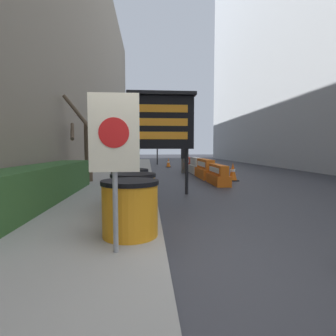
# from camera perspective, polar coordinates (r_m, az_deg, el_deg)

# --- Properties ---
(ground_plane) EXTENTS (120.00, 120.00, 0.00)m
(ground_plane) POSITION_cam_1_polar(r_m,az_deg,el_deg) (3.19, -0.12, -21.41)
(ground_plane) COLOR #2D2D33
(sidewalk_left) EXTENTS (3.28, 56.00, 0.16)m
(sidewalk_left) POSITION_cam_1_polar(r_m,az_deg,el_deg) (3.46, -29.99, -18.50)
(sidewalk_left) COLOR gray
(sidewalk_left) RESTS_ON ground_plane
(building_left_facade) EXTENTS (0.40, 50.40, 14.87)m
(building_left_facade) POSITION_cam_1_polar(r_m,az_deg,el_deg) (14.42, -19.58, 28.81)
(building_left_facade) COLOR #706656
(building_left_facade) RESTS_ON ground_plane
(hedge_strip) EXTENTS (0.90, 6.39, 0.83)m
(hedge_strip) POSITION_cam_1_polar(r_m,az_deg,el_deg) (6.51, -26.67, -3.36)
(hedge_strip) COLOR #284C23
(hedge_strip) RESTS_ON sidewalk_left
(bare_tree) EXTENTS (1.50, 1.55, 3.15)m
(bare_tree) POSITION_cam_1_polar(r_m,az_deg,el_deg) (10.21, -17.19, 5.17)
(bare_tree) COLOR #4C3D2D
(bare_tree) RESTS_ON sidewalk_left
(barrel_drum_foreground) EXTENTS (0.81, 0.81, 0.79)m
(barrel_drum_foreground) POSITION_cam_1_polar(r_m,az_deg,el_deg) (3.76, -8.25, -8.58)
(barrel_drum_foreground) COLOR orange
(barrel_drum_foreground) RESTS_ON sidewalk_left
(barrel_drum_middle) EXTENTS (0.81, 0.81, 0.79)m
(barrel_drum_middle) POSITION_cam_1_polar(r_m,az_deg,el_deg) (4.73, -7.58, -5.91)
(barrel_drum_middle) COLOR orange
(barrel_drum_middle) RESTS_ON sidewalk_left
(barrel_drum_back) EXTENTS (0.81, 0.81, 0.79)m
(barrel_drum_back) POSITION_cam_1_polar(r_m,az_deg,el_deg) (5.72, -8.33, -4.16)
(barrel_drum_back) COLOR orange
(barrel_drum_back) RESTS_ON sidewalk_left
(warning_sign) EXTENTS (0.58, 0.08, 1.86)m
(warning_sign) POSITION_cam_1_polar(r_m,az_deg,el_deg) (3.08, -11.62, 5.01)
(warning_sign) COLOR gray
(warning_sign) RESTS_ON sidewalk_left
(message_board) EXTENTS (2.02, 0.36, 3.04)m
(message_board) POSITION_cam_1_polar(r_m,az_deg,el_deg) (7.87, -1.41, 10.03)
(message_board) COLOR black
(message_board) RESTS_ON ground_plane
(jersey_barrier_orange_far) EXTENTS (0.53, 1.76, 0.77)m
(jersey_barrier_orange_far) POSITION_cam_1_polar(r_m,az_deg,el_deg) (10.34, 10.85, -1.65)
(jersey_barrier_orange_far) COLOR orange
(jersey_barrier_orange_far) RESTS_ON ground_plane
(jersey_barrier_orange_near) EXTENTS (0.63, 2.14, 0.89)m
(jersey_barrier_orange_near) POSITION_cam_1_polar(r_m,az_deg,el_deg) (12.55, 8.10, -0.35)
(jersey_barrier_orange_near) COLOR orange
(jersey_barrier_orange_near) RESTS_ON ground_plane
(jersey_barrier_white) EXTENTS (0.56, 1.89, 0.88)m
(jersey_barrier_white) POSITION_cam_1_polar(r_m,az_deg,el_deg) (14.92, 6.08, 0.38)
(jersey_barrier_white) COLOR silver
(jersey_barrier_white) RESTS_ON ground_plane
(jersey_barrier_red_striped) EXTENTS (0.51, 1.90, 0.82)m
(jersey_barrier_red_striped) POSITION_cam_1_polar(r_m,az_deg,el_deg) (17.11, 4.71, 0.78)
(jersey_barrier_red_striped) COLOR red
(jersey_barrier_red_striped) RESTS_ON ground_plane
(traffic_cone_near) EXTENTS (0.44, 0.44, 0.79)m
(traffic_cone_near) POSITION_cam_1_polar(r_m,az_deg,el_deg) (11.59, 13.93, -0.83)
(traffic_cone_near) COLOR black
(traffic_cone_near) RESTS_ON ground_plane
(traffic_cone_mid) EXTENTS (0.39, 0.39, 0.69)m
(traffic_cone_mid) POSITION_cam_1_polar(r_m,az_deg,el_deg) (19.69, 0.09, 1.18)
(traffic_cone_mid) COLOR black
(traffic_cone_mid) RESTS_ON ground_plane
(traffic_light_near_curb) EXTENTS (0.28, 0.45, 4.09)m
(traffic_light_near_curb) POSITION_cam_1_polar(r_m,az_deg,el_deg) (22.87, -2.35, 8.17)
(traffic_light_near_curb) COLOR #2D2D30
(traffic_light_near_curb) RESTS_ON ground_plane
(pedestrian_worker) EXTENTS (0.39, 0.51, 1.72)m
(pedestrian_worker) POSITION_cam_1_polar(r_m,az_deg,el_deg) (14.88, 3.49, 2.80)
(pedestrian_worker) COLOR #514C42
(pedestrian_worker) RESTS_ON ground_plane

